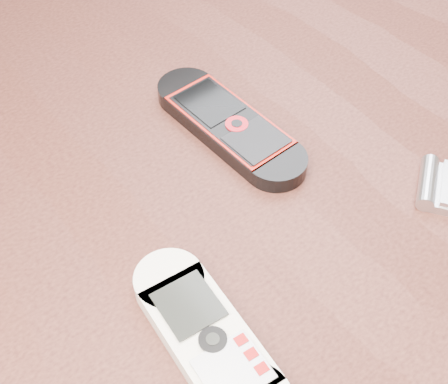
{
  "coord_description": "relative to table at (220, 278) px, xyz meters",
  "views": [
    {
      "loc": [
        -0.19,
        -0.24,
        1.12
      ],
      "look_at": [
        0.01,
        0.0,
        0.76
      ],
      "focal_mm": 50.0,
      "sensor_mm": 36.0,
      "label": 1
    }
  ],
  "objects": [
    {
      "name": "nokia_black_red",
      "position": [
        0.06,
        0.06,
        0.11
      ],
      "size": [
        0.06,
        0.17,
        0.02
      ],
      "primitive_type": "cube",
      "rotation": [
        0.0,
        0.0,
        0.04
      ],
      "color": "black",
      "rests_on": "table"
    },
    {
      "name": "nokia_white",
      "position": [
        -0.08,
        -0.09,
        0.11
      ],
      "size": [
        0.06,
        0.15,
        0.02
      ],
      "primitive_type": "cube",
      "rotation": [
        0.0,
        0.0,
        -0.1
      ],
      "color": "silver",
      "rests_on": "table"
    },
    {
      "name": "table",
      "position": [
        0.0,
        0.0,
        0.0
      ],
      "size": [
        1.2,
        0.8,
        0.75
      ],
      "color": "black",
      "rests_on": "ground"
    }
  ]
}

